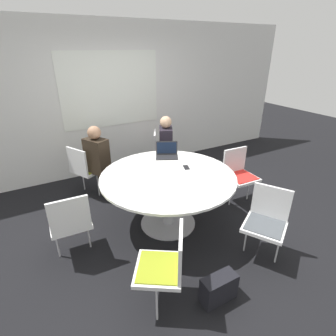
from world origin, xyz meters
TOP-DOWN VIEW (x-y plane):
  - ground_plane at (0.00, 0.00)m, footprint 16.00×16.00m
  - wall_back at (0.00, 2.14)m, footprint 8.00×0.07m
  - conference_table at (0.00, 0.00)m, footprint 1.75×1.75m
  - chair_0 at (0.66, 1.41)m, footprint 0.58×0.58m
  - chair_1 at (-0.78, 1.35)m, footprint 0.58×0.58m
  - chair_2 at (-1.26, -0.01)m, footprint 0.46×0.44m
  - chair_3 at (-0.63, -1.09)m, footprint 0.59×0.60m
  - chair_4 at (0.69, -1.05)m, footprint 0.58×0.59m
  - chair_5 at (1.26, 0.01)m, footprint 0.46×0.44m
  - person_0 at (0.62, 1.16)m, footprint 0.36×0.42m
  - person_1 at (-0.59, 1.17)m, footprint 0.36×0.42m
  - laptop at (0.29, 0.56)m, footprint 0.39×0.36m
  - cell_phone at (0.33, 0.08)m, footprint 0.11×0.15m
  - handbag at (-0.16, -1.30)m, footprint 0.36×0.16m

SIDE VIEW (x-z plane):
  - ground_plane at x=0.00m, z-range 0.00..0.00m
  - handbag at x=-0.16m, z-range 0.00..0.28m
  - chair_0 at x=0.66m, z-range 0.08..0.93m
  - chair_1 at x=-0.78m, z-range 0.08..0.93m
  - chair_2 at x=-1.26m, z-range 0.08..0.93m
  - chair_3 at x=-0.63m, z-range 0.08..0.93m
  - chair_4 at x=0.69m, z-range 0.08..0.93m
  - chair_5 at x=1.26m, z-range 0.08..0.93m
  - conference_table at x=0.00m, z-range 0.24..1.00m
  - person_0 at x=0.62m, z-range 0.10..1.30m
  - person_1 at x=-0.59m, z-range 0.10..1.30m
  - cell_phone at x=0.33m, z-range 0.76..0.77m
  - laptop at x=0.29m, z-range 0.70..0.92m
  - wall_back at x=0.00m, z-range 0.00..2.70m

